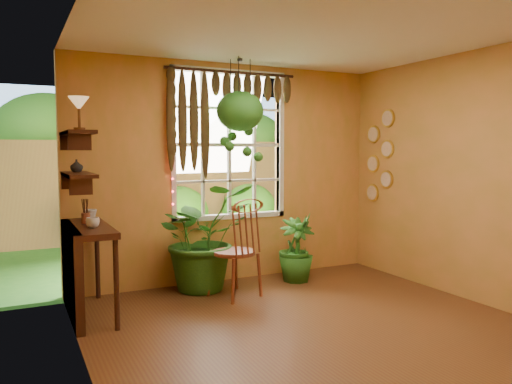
% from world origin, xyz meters
% --- Properties ---
extents(floor, '(4.50, 4.50, 0.00)m').
position_xyz_m(floor, '(0.00, 0.00, 0.00)').
color(floor, '#573618').
rests_on(floor, ground).
extents(ceiling, '(4.50, 4.50, 0.00)m').
position_xyz_m(ceiling, '(0.00, 0.00, 2.70)').
color(ceiling, white).
rests_on(ceiling, wall_back).
extents(wall_back, '(4.00, 0.00, 4.00)m').
position_xyz_m(wall_back, '(0.00, 2.25, 1.35)').
color(wall_back, '#D98A4A').
rests_on(wall_back, floor).
extents(wall_left, '(0.00, 4.50, 4.50)m').
position_xyz_m(wall_left, '(-2.00, 0.00, 1.35)').
color(wall_left, '#D98A4A').
rests_on(wall_left, floor).
extents(wall_right, '(0.00, 4.50, 4.50)m').
position_xyz_m(wall_right, '(2.00, 0.00, 1.35)').
color(wall_right, '#D98A4A').
rests_on(wall_right, floor).
extents(window, '(1.52, 0.10, 1.86)m').
position_xyz_m(window, '(0.00, 2.28, 1.70)').
color(window, white).
rests_on(window, wall_back).
extents(valance_vine, '(1.70, 0.12, 1.10)m').
position_xyz_m(valance_vine, '(-0.08, 2.16, 2.28)').
color(valance_vine, '#35190E').
rests_on(valance_vine, window).
extents(string_lights, '(0.03, 0.03, 1.54)m').
position_xyz_m(string_lights, '(-0.76, 2.19, 1.75)').
color(string_lights, '#FF2633').
rests_on(string_lights, window).
extents(wall_plates, '(0.04, 0.32, 1.10)m').
position_xyz_m(wall_plates, '(1.98, 1.79, 1.55)').
color(wall_plates, '#FFF4D0').
rests_on(wall_plates, wall_right).
extents(counter_ledge, '(0.40, 1.20, 0.90)m').
position_xyz_m(counter_ledge, '(-1.91, 1.60, 0.55)').
color(counter_ledge, '#35190E').
rests_on(counter_ledge, floor).
extents(shelf_lower, '(0.25, 0.90, 0.04)m').
position_xyz_m(shelf_lower, '(-1.88, 1.60, 1.40)').
color(shelf_lower, '#35190E').
rests_on(shelf_lower, wall_left).
extents(shelf_upper, '(0.25, 0.90, 0.04)m').
position_xyz_m(shelf_upper, '(-1.88, 1.60, 1.80)').
color(shelf_upper, '#35190E').
rests_on(shelf_upper, wall_left).
extents(backyard, '(14.00, 10.00, 12.00)m').
position_xyz_m(backyard, '(0.24, 6.87, 1.28)').
color(backyard, '#1E5B1A').
rests_on(backyard, ground).
extents(windsor_chair, '(0.60, 0.62, 1.27)m').
position_xyz_m(windsor_chair, '(-0.24, 1.52, 0.37)').
color(windsor_chair, brown).
rests_on(windsor_chair, floor).
extents(potted_plant_left, '(1.24, 1.10, 1.25)m').
position_xyz_m(potted_plant_left, '(-0.47, 1.97, 0.63)').
color(potted_plant_left, '#154F18').
rests_on(potted_plant_left, floor).
extents(potted_plant_mid, '(0.58, 0.53, 0.85)m').
position_xyz_m(potted_plant_mid, '(0.72, 1.84, 0.42)').
color(potted_plant_mid, '#154F18').
rests_on(potted_plant_mid, floor).
extents(potted_plant_right, '(0.48, 0.48, 0.79)m').
position_xyz_m(potted_plant_right, '(0.70, 1.80, 0.39)').
color(potted_plant_right, '#154F18').
rests_on(potted_plant_right, floor).
extents(hanging_basket, '(0.55, 0.55, 1.22)m').
position_xyz_m(hanging_basket, '(-0.03, 1.88, 2.01)').
color(hanging_basket, black).
rests_on(hanging_basket, ceiling).
extents(cup_a, '(0.13, 0.13, 0.10)m').
position_xyz_m(cup_a, '(-1.78, 1.41, 0.95)').
color(cup_a, silver).
rests_on(cup_a, counter_ledge).
extents(cup_b, '(0.14, 0.14, 0.11)m').
position_xyz_m(cup_b, '(-1.72, 1.97, 0.96)').
color(cup_b, beige).
rests_on(cup_b, counter_ledge).
extents(brush_jar, '(0.09, 0.09, 0.32)m').
position_xyz_m(brush_jar, '(-1.80, 1.75, 1.02)').
color(brush_jar, brown).
rests_on(brush_jar, counter_ledge).
extents(shelf_vase, '(0.14, 0.14, 0.13)m').
position_xyz_m(shelf_vase, '(-1.87, 1.77, 1.48)').
color(shelf_vase, '#B2AD99').
rests_on(shelf_vase, shelf_lower).
extents(tiffany_lamp, '(0.19, 0.19, 0.32)m').
position_xyz_m(tiffany_lamp, '(-1.86, 1.53, 2.06)').
color(tiffany_lamp, brown).
rests_on(tiffany_lamp, shelf_upper).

